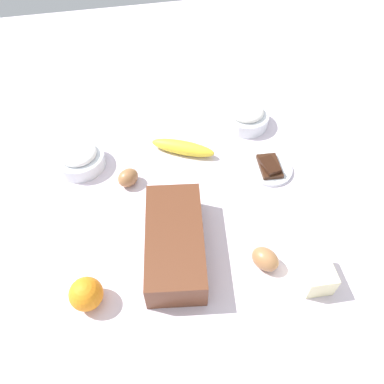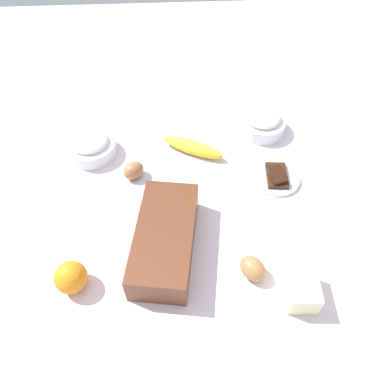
{
  "view_description": "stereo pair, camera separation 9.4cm",
  "coord_description": "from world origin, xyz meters",
  "px_view_note": "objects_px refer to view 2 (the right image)",
  "views": [
    {
      "loc": [
        0.59,
        -0.13,
        0.77
      ],
      "look_at": [
        0.0,
        0.0,
        0.04
      ],
      "focal_mm": 34.55,
      "sensor_mm": 36.0,
      "label": 1
    },
    {
      "loc": [
        0.6,
        -0.04,
        0.77
      ],
      "look_at": [
        0.0,
        0.0,
        0.04
      ],
      "focal_mm": 34.55,
      "sensor_mm": 36.0,
      "label": 2
    }
  ],
  "objects_px": {
    "sugar_bowl": "(91,146)",
    "butter_block": "(301,289)",
    "egg_beside_bowl": "(253,268)",
    "orange_fruit": "(71,277)",
    "egg_near_butter": "(134,170)",
    "banana": "(193,147)",
    "flour_bowl": "(262,122)",
    "chocolate_plate": "(276,177)",
    "loaf_pan": "(165,238)"
  },
  "relations": [
    {
      "from": "banana",
      "to": "egg_beside_bowl",
      "type": "distance_m",
      "value": 0.42
    },
    {
      "from": "banana",
      "to": "egg_near_butter",
      "type": "distance_m",
      "value": 0.19
    },
    {
      "from": "flour_bowl",
      "to": "butter_block",
      "type": "relative_size",
      "value": 1.59
    },
    {
      "from": "loaf_pan",
      "to": "egg_beside_bowl",
      "type": "height_order",
      "value": "loaf_pan"
    },
    {
      "from": "egg_near_butter",
      "to": "chocolate_plate",
      "type": "distance_m",
      "value": 0.39
    },
    {
      "from": "chocolate_plate",
      "to": "sugar_bowl",
      "type": "bearing_deg",
      "value": -104.46
    },
    {
      "from": "egg_beside_bowl",
      "to": "butter_block",
      "type": "bearing_deg",
      "value": 58.9
    },
    {
      "from": "loaf_pan",
      "to": "egg_near_butter",
      "type": "xyz_separation_m",
      "value": [
        -0.24,
        -0.08,
        -0.02
      ]
    },
    {
      "from": "flour_bowl",
      "to": "egg_beside_bowl",
      "type": "bearing_deg",
      "value": -12.61
    },
    {
      "from": "flour_bowl",
      "to": "egg_near_butter",
      "type": "distance_m",
      "value": 0.42
    },
    {
      "from": "egg_beside_bowl",
      "to": "loaf_pan",
      "type": "bearing_deg",
      "value": -112.34
    },
    {
      "from": "loaf_pan",
      "to": "flour_bowl",
      "type": "distance_m",
      "value": 0.51
    },
    {
      "from": "sugar_bowl",
      "to": "egg_near_butter",
      "type": "height_order",
      "value": "sugar_bowl"
    },
    {
      "from": "flour_bowl",
      "to": "egg_near_butter",
      "type": "xyz_separation_m",
      "value": [
        0.17,
        -0.39,
        -0.01
      ]
    },
    {
      "from": "orange_fruit",
      "to": "chocolate_plate",
      "type": "xyz_separation_m",
      "value": [
        -0.28,
        0.51,
        -0.03
      ]
    },
    {
      "from": "sugar_bowl",
      "to": "egg_beside_bowl",
      "type": "distance_m",
      "value": 0.58
    },
    {
      "from": "orange_fruit",
      "to": "egg_near_butter",
      "type": "distance_m",
      "value": 0.34
    },
    {
      "from": "banana",
      "to": "chocolate_plate",
      "type": "distance_m",
      "value": 0.26
    },
    {
      "from": "butter_block",
      "to": "egg_near_butter",
      "type": "relative_size",
      "value": 1.51
    },
    {
      "from": "flour_bowl",
      "to": "egg_beside_bowl",
      "type": "height_order",
      "value": "flour_bowl"
    },
    {
      "from": "flour_bowl",
      "to": "banana",
      "type": "height_order",
      "value": "flour_bowl"
    },
    {
      "from": "flour_bowl",
      "to": "sugar_bowl",
      "type": "bearing_deg",
      "value": -81.81
    },
    {
      "from": "egg_beside_bowl",
      "to": "orange_fruit",
      "type": "bearing_deg",
      "value": -89.45
    },
    {
      "from": "egg_beside_bowl",
      "to": "chocolate_plate",
      "type": "relative_size",
      "value": 0.51
    },
    {
      "from": "egg_near_butter",
      "to": "butter_block",
      "type": "bearing_deg",
      "value": 44.92
    },
    {
      "from": "sugar_bowl",
      "to": "chocolate_plate",
      "type": "distance_m",
      "value": 0.54
    },
    {
      "from": "flour_bowl",
      "to": "egg_near_butter",
      "type": "relative_size",
      "value": 2.39
    },
    {
      "from": "sugar_bowl",
      "to": "egg_near_butter",
      "type": "relative_size",
      "value": 2.35
    },
    {
      "from": "loaf_pan",
      "to": "butter_block",
      "type": "distance_m",
      "value": 0.32
    },
    {
      "from": "loaf_pan",
      "to": "flour_bowl",
      "type": "xyz_separation_m",
      "value": [
        -0.41,
        0.3,
        -0.01
      ]
    },
    {
      "from": "flour_bowl",
      "to": "egg_beside_bowl",
      "type": "xyz_separation_m",
      "value": [
        0.49,
        -0.11,
        -0.01
      ]
    },
    {
      "from": "butter_block",
      "to": "sugar_bowl",
      "type": "bearing_deg",
      "value": -133.39
    },
    {
      "from": "egg_beside_bowl",
      "to": "chocolate_plate",
      "type": "bearing_deg",
      "value": 157.87
    },
    {
      "from": "banana",
      "to": "egg_near_butter",
      "type": "bearing_deg",
      "value": -62.77
    },
    {
      "from": "banana",
      "to": "egg_beside_bowl",
      "type": "xyz_separation_m",
      "value": [
        0.4,
        0.11,
        0.01
      ]
    },
    {
      "from": "sugar_bowl",
      "to": "flour_bowl",
      "type": "bearing_deg",
      "value": 98.19
    },
    {
      "from": "loaf_pan",
      "to": "egg_beside_bowl",
      "type": "xyz_separation_m",
      "value": [
        0.08,
        0.19,
        -0.02
      ]
    },
    {
      "from": "flour_bowl",
      "to": "chocolate_plate",
      "type": "distance_m",
      "value": 0.21
    },
    {
      "from": "butter_block",
      "to": "egg_beside_bowl",
      "type": "relative_size",
      "value": 1.37
    },
    {
      "from": "flour_bowl",
      "to": "orange_fruit",
      "type": "distance_m",
      "value": 0.71
    },
    {
      "from": "butter_block",
      "to": "egg_near_butter",
      "type": "xyz_separation_m",
      "value": [
        -0.37,
        -0.37,
        -0.01
      ]
    },
    {
      "from": "sugar_bowl",
      "to": "egg_beside_bowl",
      "type": "bearing_deg",
      "value": 44.28
    },
    {
      "from": "sugar_bowl",
      "to": "butter_block",
      "type": "relative_size",
      "value": 1.56
    },
    {
      "from": "butter_block",
      "to": "orange_fruit",
      "type": "bearing_deg",
      "value": -96.16
    },
    {
      "from": "flour_bowl",
      "to": "sugar_bowl",
      "type": "height_order",
      "value": "flour_bowl"
    },
    {
      "from": "flour_bowl",
      "to": "orange_fruit",
      "type": "bearing_deg",
      "value": -45.85
    },
    {
      "from": "orange_fruit",
      "to": "egg_near_butter",
      "type": "height_order",
      "value": "orange_fruit"
    },
    {
      "from": "orange_fruit",
      "to": "egg_beside_bowl",
      "type": "height_order",
      "value": "orange_fruit"
    },
    {
      "from": "banana",
      "to": "butter_block",
      "type": "relative_size",
      "value": 2.11
    },
    {
      "from": "banana",
      "to": "butter_block",
      "type": "height_order",
      "value": "butter_block"
    }
  ]
}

